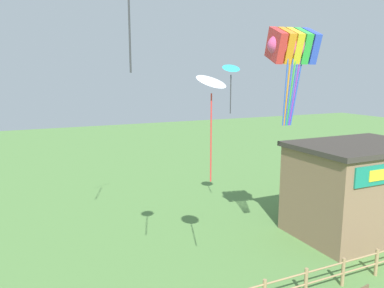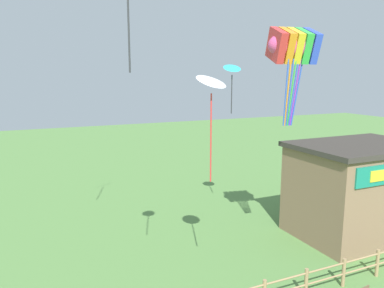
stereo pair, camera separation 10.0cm
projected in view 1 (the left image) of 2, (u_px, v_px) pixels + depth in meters
name	position (u px, v px, depth m)	size (l,w,h in m)	color
seaside_building	(357.00, 188.00, 19.01)	(6.64, 4.58, 4.70)	#84664C
kite_rainbow_parafoil	(292.00, 46.00, 14.68)	(2.33, 1.85, 3.91)	#E54C8C
kite_cyan_delta	(231.00, 70.00, 18.49)	(1.03, 0.99, 2.50)	#2DB2C6
kite_white_delta	(212.00, 86.00, 12.10)	(1.30, 1.26, 3.62)	white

